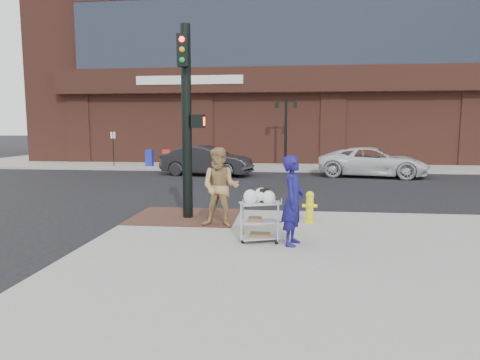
# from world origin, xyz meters

# --- Properties ---
(ground) EXTENTS (220.00, 220.00, 0.00)m
(ground) POSITION_xyz_m (0.00, 0.00, 0.00)
(ground) COLOR black
(ground) RESTS_ON ground
(sidewalk_far) EXTENTS (65.00, 36.00, 0.15)m
(sidewalk_far) POSITION_xyz_m (12.50, 32.00, 0.07)
(sidewalk_far) COLOR #9A9691
(sidewalk_far) RESTS_ON ground
(brick_curb_ramp) EXTENTS (2.80, 2.40, 0.01)m
(brick_curb_ramp) POSITION_xyz_m (-0.60, 0.90, 0.16)
(brick_curb_ramp) COLOR #533027
(brick_curb_ramp) RESTS_ON sidewalk_near
(lamp_post) EXTENTS (1.32, 0.22, 4.00)m
(lamp_post) POSITION_xyz_m (2.00, 16.00, 2.62)
(lamp_post) COLOR black
(lamp_post) RESTS_ON sidewalk_far
(parking_sign) EXTENTS (0.05, 0.05, 2.20)m
(parking_sign) POSITION_xyz_m (-8.50, 15.00, 1.25)
(parking_sign) COLOR black
(parking_sign) RESTS_ON sidewalk_far
(traffic_signal_pole) EXTENTS (0.61, 0.51, 5.00)m
(traffic_signal_pole) POSITION_xyz_m (-0.48, 0.77, 2.83)
(traffic_signal_pole) COLOR black
(traffic_signal_pole) RESTS_ON sidewalk_near
(woman_blue) EXTENTS (0.59, 0.76, 1.84)m
(woman_blue) POSITION_xyz_m (2.25, -1.56, 1.07)
(woman_blue) COLOR navy
(woman_blue) RESTS_ON sidewalk_near
(pedestrian_tan) EXTENTS (0.99, 0.80, 1.92)m
(pedestrian_tan) POSITION_xyz_m (0.53, -0.14, 1.11)
(pedestrian_tan) COLOR tan
(pedestrian_tan) RESTS_ON sidewalk_near
(sedan_dark) EXTENTS (5.00, 2.59, 1.57)m
(sedan_dark) POSITION_xyz_m (-2.11, 11.93, 0.78)
(sedan_dark) COLOR black
(sedan_dark) RESTS_ON ground
(minivan_white) EXTENTS (5.83, 3.49, 1.52)m
(minivan_white) POSITION_xyz_m (6.49, 12.36, 0.76)
(minivan_white) COLOR silver
(minivan_white) RESTS_ON ground
(utility_cart) EXTENTS (0.92, 0.71, 1.13)m
(utility_cart) POSITION_xyz_m (1.57, -1.41, 0.66)
(utility_cart) COLOR #ACADB2
(utility_cart) RESTS_ON sidewalk_near
(fire_hydrant) EXTENTS (0.38, 0.26, 0.80)m
(fire_hydrant) POSITION_xyz_m (2.70, 0.57, 0.56)
(fire_hydrant) COLOR yellow
(fire_hydrant) RESTS_ON sidewalk_near
(newsbox_red) EXTENTS (0.53, 0.51, 1.04)m
(newsbox_red) POSITION_xyz_m (-5.23, 15.13, 0.67)
(newsbox_red) COLOR red
(newsbox_red) RESTS_ON sidewalk_far
(newsbox_yellow) EXTENTS (0.47, 0.45, 0.89)m
(newsbox_yellow) POSITION_xyz_m (-4.55, 15.11, 0.60)
(newsbox_yellow) COLOR yellow
(newsbox_yellow) RESTS_ON sidewalk_far
(newsbox_blue) EXTENTS (0.45, 0.42, 1.02)m
(newsbox_blue) POSITION_xyz_m (-6.33, 15.32, 0.66)
(newsbox_blue) COLOR #1A29A9
(newsbox_blue) RESTS_ON sidewalk_far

